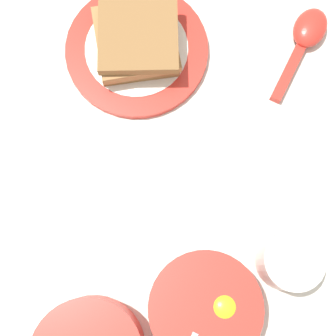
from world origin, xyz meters
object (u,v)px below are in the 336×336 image
Objects in this scene: egg_bowl at (205,307)px; soup_spoon at (306,36)px; toast_sandwich at (137,39)px; drinking_cup at (289,261)px; toast_plate at (137,50)px.

egg_bowl is 0.39m from soup_spoon.
drinking_cup reaches higher than toast_sandwich.
drinking_cup is at bearing -64.75° from toast_sandwich.
drinking_cup is (0.15, -0.31, 0.03)m from toast_plate.
toast_plate is (-0.04, 0.35, -0.02)m from egg_bowl.
toast_sandwich is 0.35m from drinking_cup.
egg_bowl is 0.12m from drinking_cup.
soup_spoon is at bearing -3.06° from toast_plate.
toast_sandwich reaches higher than soup_spoon.
drinking_cup is at bearing 20.47° from egg_bowl.
soup_spoon is at bearing -3.47° from toast_sandwich.
soup_spoon is (0.23, -0.01, -0.02)m from toast_sandwich.
drinking_cup is at bearing -106.11° from soup_spoon.
toast_sandwich reaches higher than toast_plate.
drinking_cup is at bearing -64.33° from toast_plate.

